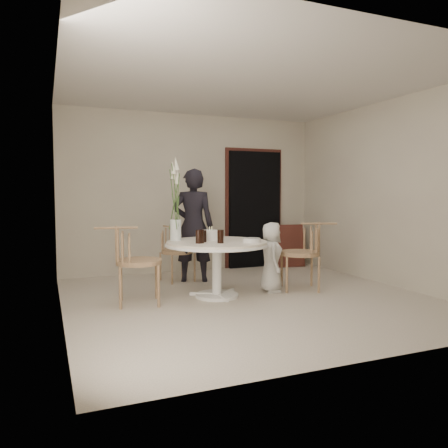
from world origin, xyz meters
name	(u,v)px	position (x,y,z in m)	size (l,w,h in m)	color
ground	(249,299)	(0.00, 0.00, 0.00)	(4.50, 4.50, 0.00)	beige
room_shell	(250,172)	(0.00, 0.00, 1.62)	(4.50, 4.50, 4.50)	silver
doorway	(254,210)	(1.15, 2.19, 1.05)	(1.00, 0.10, 2.10)	black
door_trim	(254,206)	(1.15, 2.23, 1.11)	(1.12, 0.03, 2.22)	#59281E
table	(217,250)	(-0.35, 0.25, 0.62)	(1.33, 1.33, 0.73)	white
picture_frame	(289,246)	(1.73, 1.93, 0.39)	(0.58, 0.04, 0.78)	#59281E
chair_far	(174,245)	(-0.56, 1.57, 0.54)	(0.53, 0.56, 0.84)	tan
chair_right	(309,246)	(1.01, 0.17, 0.61)	(0.68, 0.65, 0.95)	tan
chair_left	(128,254)	(-1.49, 0.30, 0.62)	(0.62, 0.59, 0.96)	tan
girl	(193,225)	(-0.31, 1.35, 0.86)	(0.63, 0.41, 1.72)	black
boy	(271,257)	(0.45, 0.25, 0.48)	(0.47, 0.30, 0.95)	silver
birthday_cake	(210,235)	(-0.38, 0.43, 0.79)	(0.26, 0.26, 0.18)	white
cola_tumbler_a	(199,237)	(-0.65, 0.09, 0.81)	(0.08, 0.08, 0.17)	black
cola_tumbler_b	(221,236)	(-0.39, 0.02, 0.81)	(0.08, 0.08, 0.17)	black
cola_tumbler_c	(201,236)	(-0.62, 0.11, 0.81)	(0.08, 0.08, 0.17)	black
cola_tumbler_d	(204,236)	(-0.54, 0.22, 0.80)	(0.07, 0.07, 0.15)	black
plate_stack	(252,240)	(0.00, -0.06, 0.76)	(0.22, 0.22, 0.06)	silver
flower_vase	(175,208)	(-0.82, 0.54, 1.15)	(0.15, 0.15, 1.09)	white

